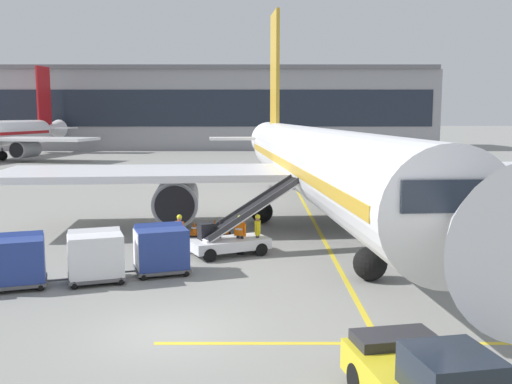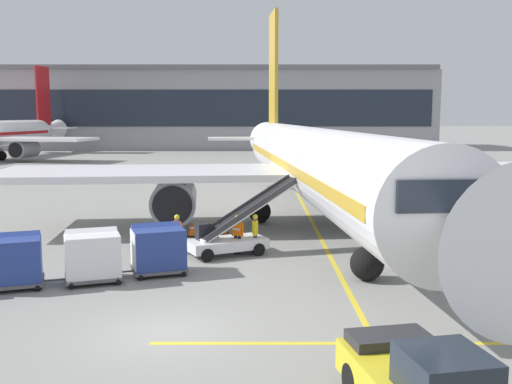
{
  "view_description": "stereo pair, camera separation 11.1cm",
  "coord_description": "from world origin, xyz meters",
  "views": [
    {
      "loc": [
        2.49,
        -15.71,
        6.08
      ],
      "look_at": [
        2.61,
        9.1,
        2.78
      ],
      "focal_mm": 40.99,
      "sensor_mm": 36.0,
      "label": 1
    },
    {
      "loc": [
        2.6,
        -15.71,
        6.08
      ],
      "look_at": [
        2.61,
        9.1,
        2.78
      ],
      "focal_mm": 40.99,
      "sensor_mm": 36.0,
      "label": 2
    }
  ],
  "objects": [
    {
      "name": "belt_loader",
      "position": [
        1.52,
        9.3,
        0.91
      ],
      "size": [
        5.17,
        3.37,
        3.35
      ],
      "color": "silver",
      "rests_on": "ground"
    },
    {
      "name": "ground_crew_marshaller",
      "position": [
        1.8,
        9.26,
        1.0
      ],
      "size": [
        0.53,
        0.38,
        1.74
      ],
      "color": "black",
      "rests_on": "ground"
    },
    {
      "name": "safety_cone_engine_keepout",
      "position": [
        0.88,
        13.6,
        0.34
      ],
      "size": [
        0.62,
        0.62,
        0.7
      ],
      "color": "black",
      "rests_on": "ground"
    },
    {
      "name": "safety_cone_nose_mark",
      "position": [
        -0.64,
        13.26,
        0.35
      ],
      "size": [
        0.64,
        0.64,
        0.73
      ],
      "color": "black",
      "rests_on": "ground"
    },
    {
      "name": "apron_guidance_line_lead_in",
      "position": [
        5.81,
        15.39,
        0.0
      ],
      "size": [
        0.2,
        110.0,
        0.01
      ],
      "color": "yellow",
      "rests_on": "ground"
    },
    {
      "name": "terminal_building",
      "position": [
        -14.7,
        93.61,
        7.09
      ],
      "size": [
        96.51,
        21.85,
        14.29
      ],
      "color": "#939399",
      "rests_on": "ground"
    },
    {
      "name": "ground_plane",
      "position": [
        0.0,
        0.0,
        0.0
      ],
      "size": [
        600.0,
        600.0,
        0.0
      ],
      "primitive_type": "plane",
      "color": "gray"
    },
    {
      "name": "ground_crew_by_loader",
      "position": [
        -0.86,
        9.45,
        1.0
      ],
      "size": [
        0.42,
        0.47,
        1.74
      ],
      "color": "#514C42",
      "rests_on": "ground"
    },
    {
      "name": "baggage_cart_third",
      "position": [
        -5.98,
        4.34,
        1.0
      ],
      "size": [
        2.83,
        2.16,
        1.91
      ],
      "color": "#515156",
      "rests_on": "ground"
    },
    {
      "name": "safety_cone_wingtip",
      "position": [
        0.36,
        14.21,
        0.31
      ],
      "size": [
        0.57,
        0.57,
        0.65
      ],
      "color": "black",
      "rests_on": "ground"
    },
    {
      "name": "apron_guidance_line_stop_bar",
      "position": [
        5.76,
        -0.76,
        0.0
      ],
      "size": [
        12.0,
        0.2,
        0.01
      ],
      "color": "yellow",
      "rests_on": "ground"
    },
    {
      "name": "baggage_cart_lead",
      "position": [
        -1.15,
        6.17,
        1.0
      ],
      "size": [
        2.83,
        2.16,
        1.91
      ],
      "color": "#515156",
      "rests_on": "ground"
    },
    {
      "name": "ground_crew_by_carts",
      "position": [
        2.57,
        9.51,
        1.0
      ],
      "size": [
        0.27,
        0.57,
        1.74
      ],
      "color": "#333847",
      "rests_on": "ground"
    },
    {
      "name": "baggage_cart_second",
      "position": [
        -3.36,
        5.07,
        1.0
      ],
      "size": [
        2.83,
        2.16,
        1.91
      ],
      "color": "#515156",
      "rests_on": "ground"
    },
    {
      "name": "parked_airplane",
      "position": [
        5.69,
        16.19,
        3.45
      ],
      "size": [
        34.15,
        43.7,
        14.44
      ],
      "color": "white",
      "rests_on": "ground"
    }
  ]
}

